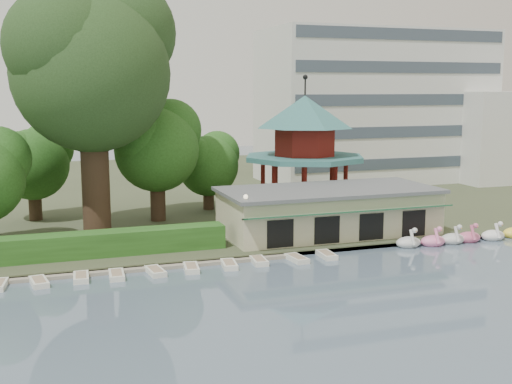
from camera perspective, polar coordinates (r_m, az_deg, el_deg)
name	(u,v)px	position (r m, az deg, el deg)	size (l,w,h in m)	color
ground_plane	(335,347)	(33.22, 7.06, -13.49)	(220.00, 220.00, 0.00)	slate
shore	(153,190)	(81.60, -9.14, 0.19)	(220.00, 70.00, 0.40)	#424930
embankment	(234,258)	(48.47, -1.98, -5.92)	(220.00, 0.60, 0.30)	gray
dock	(68,274)	(46.44, -16.35, -7.00)	(34.00, 1.60, 0.24)	gray
boathouse	(328,210)	(55.78, 6.46, -1.63)	(18.60, 9.39, 3.90)	#C0B993
pavilion	(305,142)	(64.97, 4.33, 4.48)	(12.40, 12.40, 13.50)	#C0B993
office_building	(395,111)	(89.45, 12.29, 7.02)	(38.00, 18.00, 20.00)	silver
hedge	(22,250)	(49.33, -20.09, -4.84)	(30.00, 2.00, 1.80)	#2B5C1E
lamp_post	(246,211)	(49.77, -0.92, -1.74)	(0.36, 0.36, 4.28)	black
big_tree	(93,60)	(55.93, -14.31, 11.31)	(14.39, 13.41, 22.02)	#3A281C
small_trees	(63,163)	(59.38, -16.81, 2.52)	(39.40, 17.02, 11.44)	#3A281C
swan_boats	(493,235)	(58.53, 20.31, -3.61)	(20.35, 2.07, 1.92)	silver
moored_rowboats	(99,276)	(45.18, -13.78, -7.27)	(35.20, 2.75, 0.36)	silver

